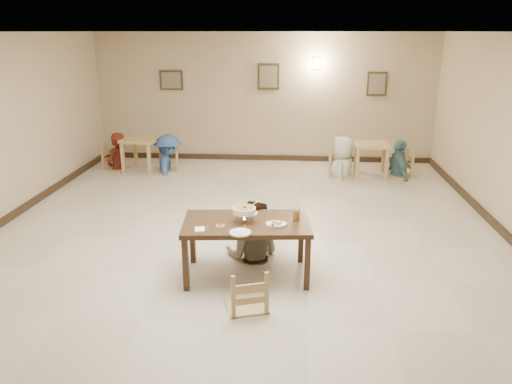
# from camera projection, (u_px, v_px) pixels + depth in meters

# --- Properties ---
(floor) EXTENTS (10.00, 10.00, 0.00)m
(floor) POSITION_uv_depth(u_px,v_px,m) (244.00, 241.00, 7.50)
(floor) COLOR beige
(floor) RESTS_ON ground
(ceiling) EXTENTS (10.00, 10.00, 0.00)m
(ceiling) POSITION_uv_depth(u_px,v_px,m) (242.00, 32.00, 6.57)
(ceiling) COLOR silver
(ceiling) RESTS_ON wall_back
(wall_back) EXTENTS (10.00, 0.00, 10.00)m
(wall_back) POSITION_uv_depth(u_px,v_px,m) (264.00, 98.00, 11.78)
(wall_back) COLOR #C5AE8B
(wall_back) RESTS_ON floor
(wall_front) EXTENTS (10.00, 0.00, 10.00)m
(wall_front) POSITION_uv_depth(u_px,v_px,m) (133.00, 376.00, 2.29)
(wall_front) COLOR #C5AE8B
(wall_front) RESTS_ON floor
(baseboard_back) EXTENTS (8.00, 0.06, 0.12)m
(baseboard_back) POSITION_uv_depth(u_px,v_px,m) (264.00, 158.00, 12.19)
(baseboard_back) COLOR #302214
(baseboard_back) RESTS_ON floor
(picture_a) EXTENTS (0.55, 0.04, 0.45)m
(picture_a) POSITION_uv_depth(u_px,v_px,m) (171.00, 80.00, 11.77)
(picture_a) COLOR #3B2D18
(picture_a) RESTS_ON wall_back
(picture_b) EXTENTS (0.50, 0.04, 0.60)m
(picture_b) POSITION_uv_depth(u_px,v_px,m) (268.00, 77.00, 11.57)
(picture_b) COLOR #3B2D18
(picture_b) RESTS_ON wall_back
(picture_c) EXTENTS (0.45, 0.04, 0.55)m
(picture_c) POSITION_uv_depth(u_px,v_px,m) (377.00, 84.00, 11.44)
(picture_c) COLOR #3B2D18
(picture_c) RESTS_ON wall_back
(wall_sconce) EXTENTS (0.16, 0.05, 0.22)m
(wall_sconce) POSITION_uv_depth(u_px,v_px,m) (316.00, 64.00, 11.41)
(wall_sconce) COLOR #FFD88C
(wall_sconce) RESTS_ON wall_back
(main_table) EXTENTS (1.65, 1.03, 0.74)m
(main_table) POSITION_uv_depth(u_px,v_px,m) (247.00, 228.00, 6.25)
(main_table) COLOR #3B2412
(main_table) RESTS_ON floor
(chair_far) EXTENTS (0.45, 0.45, 0.95)m
(chair_far) POSITION_uv_depth(u_px,v_px,m) (253.00, 222.00, 6.94)
(chair_far) COLOR tan
(chair_far) RESTS_ON floor
(chair_near) EXTENTS (0.45, 0.45, 0.96)m
(chair_near) POSITION_uv_depth(u_px,v_px,m) (246.00, 269.00, 5.57)
(chair_near) COLOR tan
(chair_near) RESTS_ON floor
(main_diner) EXTENTS (0.86, 0.71, 1.63)m
(main_diner) POSITION_uv_depth(u_px,v_px,m) (253.00, 201.00, 6.75)
(main_diner) COLOR gray
(main_diner) RESTS_ON floor
(curry_warmer) EXTENTS (0.33, 0.29, 0.26)m
(curry_warmer) POSITION_uv_depth(u_px,v_px,m) (244.00, 210.00, 6.17)
(curry_warmer) COLOR silver
(curry_warmer) RESTS_ON main_table
(rice_plate_far) EXTENTS (0.32, 0.32, 0.07)m
(rice_plate_far) POSITION_uv_depth(u_px,v_px,m) (245.00, 213.00, 6.47)
(rice_plate_far) COLOR white
(rice_plate_far) RESTS_ON main_table
(rice_plate_near) EXTENTS (0.26, 0.26, 0.06)m
(rice_plate_near) POSITION_uv_depth(u_px,v_px,m) (240.00, 232.00, 5.86)
(rice_plate_near) COLOR white
(rice_plate_near) RESTS_ON main_table
(fried_plate) EXTENTS (0.26, 0.26, 0.06)m
(fried_plate) POSITION_uv_depth(u_px,v_px,m) (276.00, 224.00, 6.11)
(fried_plate) COLOR white
(fried_plate) RESTS_ON main_table
(chili_dish) EXTENTS (0.10, 0.10, 0.02)m
(chili_dish) POSITION_uv_depth(u_px,v_px,m) (220.00, 226.00, 6.06)
(chili_dish) COLOR white
(chili_dish) RESTS_ON main_table
(napkin_cutlery) EXTENTS (0.17, 0.25, 0.03)m
(napkin_cutlery) POSITION_uv_depth(u_px,v_px,m) (200.00, 230.00, 5.93)
(napkin_cutlery) COLOR white
(napkin_cutlery) RESTS_ON main_table
(drink_glass) EXTENTS (0.08, 0.08, 0.17)m
(drink_glass) POSITION_uv_depth(u_px,v_px,m) (296.00, 214.00, 6.25)
(drink_glass) COLOR white
(drink_glass) RESTS_ON main_table
(bg_table_left) EXTENTS (0.85, 0.85, 0.74)m
(bg_table_left) POSITION_uv_depth(u_px,v_px,m) (141.00, 144.00, 11.10)
(bg_table_left) COLOR tan
(bg_table_left) RESTS_ON floor
(bg_table_right) EXTENTS (0.77, 0.77, 0.73)m
(bg_table_right) POSITION_uv_depth(u_px,v_px,m) (372.00, 149.00, 10.69)
(bg_table_right) COLOR tan
(bg_table_right) RESTS_ON floor
(bg_chair_ll) EXTENTS (0.50, 0.50, 1.07)m
(bg_chair_ll) POSITION_uv_depth(u_px,v_px,m) (116.00, 146.00, 11.21)
(bg_chair_ll) COLOR tan
(bg_chair_ll) RESTS_ON floor
(bg_chair_lr) EXTENTS (0.42, 0.42, 0.89)m
(bg_chair_lr) POSITION_uv_depth(u_px,v_px,m) (168.00, 152.00, 11.12)
(bg_chair_lr) COLOR tan
(bg_chair_lr) RESTS_ON floor
(bg_chair_rl) EXTENTS (0.51, 0.51, 1.08)m
(bg_chair_rl) POSITION_uv_depth(u_px,v_px,m) (343.00, 152.00, 10.71)
(bg_chair_rl) COLOR tan
(bg_chair_rl) RESTS_ON floor
(bg_chair_rr) EXTENTS (0.51, 0.51, 1.08)m
(bg_chair_rr) POSITION_uv_depth(u_px,v_px,m) (400.00, 152.00, 10.71)
(bg_chair_rr) COLOR tan
(bg_chair_rr) RESTS_ON floor
(bg_diner_a) EXTENTS (0.58, 0.71, 1.69)m
(bg_diner_a) POSITION_uv_depth(u_px,v_px,m) (115.00, 133.00, 11.11)
(bg_diner_a) COLOR #511811
(bg_diner_a) RESTS_ON floor
(bg_diner_b) EXTENTS (0.83, 1.18, 1.67)m
(bg_diner_b) POSITION_uv_depth(u_px,v_px,m) (167.00, 134.00, 11.00)
(bg_diner_b) COLOR #3C63A2
(bg_diner_b) RESTS_ON floor
(bg_diner_c) EXTENTS (0.71, 0.94, 1.74)m
(bg_diner_c) POSITION_uv_depth(u_px,v_px,m) (344.00, 137.00, 10.61)
(bg_diner_c) COLOR silver
(bg_diner_c) RESTS_ON floor
(bg_diner_d) EXTENTS (0.57, 1.01, 1.62)m
(bg_diner_d) POSITION_uv_depth(u_px,v_px,m) (401.00, 139.00, 10.63)
(bg_diner_d) COLOR teal
(bg_diner_d) RESTS_ON floor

